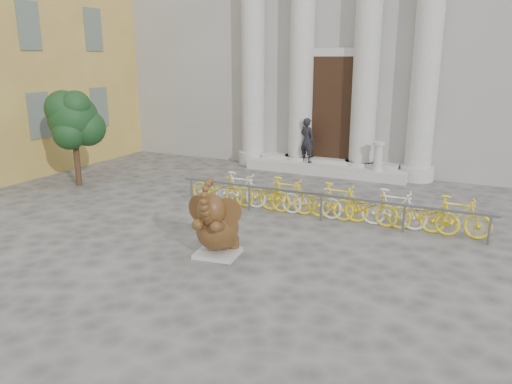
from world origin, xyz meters
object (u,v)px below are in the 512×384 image
at_px(elephant_statue, 217,227).
at_px(bike_rack, 324,200).
at_px(pedestrian, 307,140).
at_px(tree, 74,120).

distance_m(elephant_statue, bike_rack, 3.74).
relative_size(bike_rack, pedestrian, 5.11).
bearing_deg(elephant_statue, tree, 147.86).
bearing_deg(pedestrian, bike_rack, 135.34).
bearing_deg(pedestrian, elephant_statue, 117.71).
height_order(bike_rack, pedestrian, pedestrian).
distance_m(bike_rack, tree, 8.65).
xyz_separation_m(bike_rack, pedestrian, (-2.35, 5.05, 0.69)).
relative_size(bike_rack, tree, 2.68).
bearing_deg(tree, elephant_statue, -24.30).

